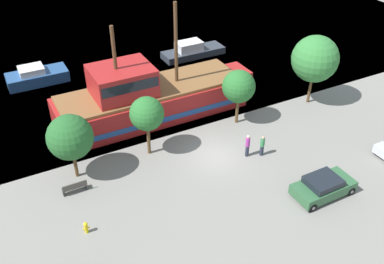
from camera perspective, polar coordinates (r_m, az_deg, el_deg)
The scene contains 13 objects.
ground_plane at distance 31.40m, azimuth 3.16°, elevation -3.19°, with size 160.00×160.00×0.00m, color gray.
pirate_ship at distance 35.27m, azimuth -5.83°, elevation 4.63°, with size 16.94×4.89×9.23m.
moored_boat_dockside at distance 43.44m, azimuth -20.00°, elevation 7.01°, with size 5.55×2.45×1.69m.
moored_boat_outer at distance 46.46m, azimuth 0.01°, elevation 10.79°, with size 6.75×2.24×1.67m.
parked_car_curb_front at distance 28.97m, azimuth 17.08°, elevation -6.94°, with size 4.08×2.01×1.38m.
fire_hydrant at distance 26.30m, azimuth -13.96°, elevation -12.21°, with size 0.42×0.25×0.76m.
bench_promenade_east at distance 29.06m, azimuth -15.37°, elevation -7.11°, with size 1.60×0.45×0.85m.
pedestrian_walking_near at distance 31.08m, azimuth 7.42°, elevation -1.80°, with size 0.32×0.32×1.80m.
pedestrian_walking_far at distance 31.38m, azimuth 9.34°, elevation -1.81°, with size 0.32×0.32×1.64m.
tree_row_east at distance 28.75m, azimuth -15.95°, elevation -0.69°, with size 3.05×3.05×4.75m.
tree_row_mideast at distance 29.92m, azimuth -6.04°, elevation 2.41°, with size 2.44×2.44×4.62m.
tree_row_midwest at distance 33.65m, azimuth 6.24°, elevation 6.04°, with size 2.62×2.62×4.61m.
tree_row_west at distance 37.47m, azimuth 16.08°, elevation 9.35°, with size 3.93×3.93×6.09m.
Camera 1 is at (-13.20, -21.22, 19.01)m, focal length 40.00 mm.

